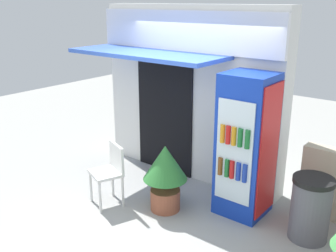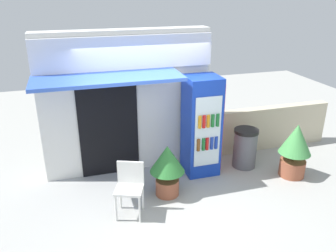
{
  "view_description": "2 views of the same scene",
  "coord_description": "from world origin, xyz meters",
  "px_view_note": "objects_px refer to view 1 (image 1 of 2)",
  "views": [
    {
      "loc": [
        3.18,
        -3.59,
        2.83
      ],
      "look_at": [
        0.02,
        0.38,
        1.16
      ],
      "focal_mm": 41.37,
      "sensor_mm": 36.0,
      "label": 1
    },
    {
      "loc": [
        -1.35,
        -4.84,
        3.47
      ],
      "look_at": [
        0.22,
        0.44,
        1.21
      ],
      "focal_mm": 36.56,
      "sensor_mm": 36.0,
      "label": 2
    }
  ],
  "objects_px": {
    "plastic_chair": "(110,169)",
    "potted_plant_near_shop": "(165,171)",
    "drink_cooler": "(246,146)",
    "trash_bin": "(310,208)"
  },
  "relations": [
    {
      "from": "drink_cooler",
      "to": "plastic_chair",
      "type": "bearing_deg",
      "value": -149.01
    },
    {
      "from": "drink_cooler",
      "to": "potted_plant_near_shop",
      "type": "relative_size",
      "value": 2.04
    },
    {
      "from": "plastic_chair",
      "to": "potted_plant_near_shop",
      "type": "xyz_separation_m",
      "value": [
        0.73,
        0.34,
        0.05
      ]
    },
    {
      "from": "potted_plant_near_shop",
      "to": "trash_bin",
      "type": "distance_m",
      "value": 1.91
    },
    {
      "from": "drink_cooler",
      "to": "trash_bin",
      "type": "relative_size",
      "value": 2.39
    },
    {
      "from": "potted_plant_near_shop",
      "to": "trash_bin",
      "type": "height_order",
      "value": "potted_plant_near_shop"
    },
    {
      "from": "plastic_chair",
      "to": "potted_plant_near_shop",
      "type": "height_order",
      "value": "potted_plant_near_shop"
    },
    {
      "from": "plastic_chair",
      "to": "trash_bin",
      "type": "height_order",
      "value": "plastic_chair"
    },
    {
      "from": "drink_cooler",
      "to": "trash_bin",
      "type": "xyz_separation_m",
      "value": [
        0.94,
        -0.07,
        -0.56
      ]
    },
    {
      "from": "plastic_chair",
      "to": "potted_plant_near_shop",
      "type": "relative_size",
      "value": 0.93
    }
  ]
}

